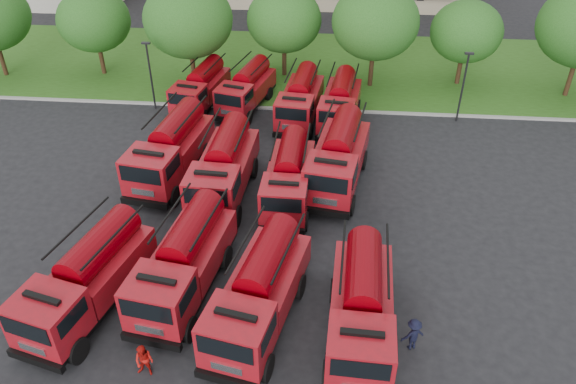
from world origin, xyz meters
name	(u,v)px	position (x,y,z in m)	size (l,w,h in m)	color
ground	(260,279)	(0.00, 0.00, 0.00)	(140.00, 140.00, 0.00)	black
lawn	(298,66)	(0.00, 26.00, 0.06)	(70.00, 16.00, 0.12)	#264C14
curb	(290,109)	(0.00, 17.90, 0.07)	(70.00, 0.30, 0.14)	gray
tree_1	(94,20)	(-16.00, 23.00, 4.55)	(5.71, 5.71, 6.98)	#382314
tree_2	(188,19)	(-8.00, 21.50, 5.35)	(6.72, 6.72, 8.22)	#382314
tree_3	(284,20)	(-1.00, 24.00, 4.68)	(5.88, 5.88, 7.19)	#382314
tree_4	(375,22)	(6.00, 22.50, 5.22)	(6.55, 6.55, 8.01)	#382314
tree_5	(466,32)	(13.00, 23.50, 4.35)	(5.46, 5.46, 6.68)	#382314
lamp_post_0	(150,72)	(-10.00, 17.20, 2.90)	(0.60, 0.25, 5.11)	black
lamp_post_1	(463,83)	(12.00, 17.20, 2.90)	(0.60, 0.25, 5.11)	black
fire_truck_0	(87,278)	(-7.28, -2.35, 1.73)	(4.43, 7.96, 3.44)	black
fire_truck_1	(184,261)	(-3.30, -0.92, 1.75)	(3.80, 7.94, 3.47)	black
fire_truck_2	(259,292)	(0.36, -2.53, 1.75)	(4.18, 8.03, 3.48)	black
fire_truck_3	(361,307)	(4.71, -2.96, 1.70)	(2.99, 7.54, 3.38)	black
fire_truck_4	(171,149)	(-6.38, 8.60, 1.82)	(3.94, 8.28, 3.62)	black
fire_truck_5	(224,167)	(-2.88, 6.98, 1.79)	(3.22, 7.97, 3.56)	black
fire_truck_6	(289,177)	(0.85, 6.58, 1.62)	(2.75, 7.14, 3.22)	black
fire_truck_7	(338,157)	(3.58, 8.60, 1.81)	(3.95, 8.23, 3.59)	black
fire_truck_8	(201,88)	(-6.59, 17.88, 1.52)	(3.49, 6.92, 3.01)	black
fire_truck_9	(247,88)	(-3.23, 18.04, 1.53)	(3.87, 7.03, 3.04)	black
fire_truck_10	(300,99)	(0.82, 16.42, 1.61)	(3.19, 7.26, 3.20)	black
fire_truck_11	(340,103)	(3.62, 16.19, 1.58)	(3.14, 7.10, 3.13)	black
firefighter_0	(364,339)	(4.93, -3.20, 0.00)	(0.64, 0.46, 1.74)	#AF110D
firefighter_1	(147,373)	(-3.85, -5.74, 0.00)	(0.78, 0.43, 1.60)	#AF110D
firefighter_2	(380,301)	(5.71, -0.93, 0.00)	(0.98, 0.56, 1.67)	#AF110D
firefighter_3	(411,347)	(6.90, -3.48, 0.00)	(1.04, 0.54, 1.61)	black
firefighter_4	(210,210)	(-3.51, 5.30, 0.00)	(0.73, 0.47, 1.48)	black
firefighter_5	(334,201)	(3.48, 6.72, 0.00)	(1.59, 0.69, 1.72)	#AF110D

